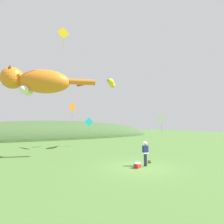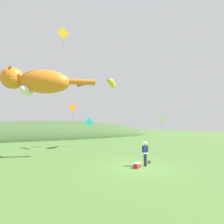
% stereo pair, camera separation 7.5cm
% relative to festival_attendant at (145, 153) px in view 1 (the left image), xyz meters
% --- Properties ---
extents(ground_plane, '(120.00, 120.00, 0.00)m').
position_rel_festival_attendant_xyz_m(ground_plane, '(-0.51, 0.03, -0.95)').
color(ground_plane, '#517A38').
extents(distant_hill_ridge, '(51.09, 14.26, 7.55)m').
position_rel_festival_attendant_xyz_m(distant_hill_ridge, '(-0.51, 29.95, -0.95)').
color(distant_hill_ridge, '#426033').
rests_on(distant_hill_ridge, ground).
extents(festival_attendant, '(0.43, 0.30, 1.77)m').
position_rel_festival_attendant_xyz_m(festival_attendant, '(0.00, 0.00, 0.00)').
color(festival_attendant, '#232D47').
rests_on(festival_attendant, ground).
extents(kite_spool, '(0.13, 0.23, 0.23)m').
position_rel_festival_attendant_xyz_m(kite_spool, '(0.88, 0.57, -0.84)').
color(kite_spool, olive).
rests_on(kite_spool, ground).
extents(picnic_cooler, '(0.58, 0.49, 0.36)m').
position_rel_festival_attendant_xyz_m(picnic_cooler, '(-0.85, -0.13, -0.77)').
color(picnic_cooler, red).
rests_on(picnic_cooler, ground).
extents(kite_giant_cat, '(8.05, 3.82, 2.55)m').
position_rel_festival_attendant_xyz_m(kite_giant_cat, '(-6.63, 7.03, 6.02)').
color(kite_giant_cat, orange).
extents(kite_fish_windsock, '(2.44, 2.82, 0.91)m').
position_rel_festival_attendant_xyz_m(kite_fish_windsock, '(2.74, 9.87, 7.61)').
color(kite_fish_windsock, yellow).
extents(kite_tube_streamer, '(1.13, 2.34, 0.44)m').
position_rel_festival_attendant_xyz_m(kite_tube_streamer, '(-0.77, 11.03, 7.26)').
color(kite_tube_streamer, red).
extents(kite_diamond_teal, '(1.24, 0.13, 2.14)m').
position_rel_festival_attendant_xyz_m(kite_diamond_teal, '(0.79, 12.74, 2.39)').
color(kite_diamond_teal, '#19BFBF').
extents(kite_diamond_gold, '(1.09, 0.11, 1.99)m').
position_rel_festival_attendant_xyz_m(kite_diamond_gold, '(-4.88, 5.12, 10.19)').
color(kite_diamond_gold, yellow).
extents(kite_diamond_white, '(1.10, 0.62, 2.15)m').
position_rel_festival_attendant_xyz_m(kite_diamond_white, '(5.19, 3.38, 2.68)').
color(kite_diamond_white, white).
extents(kite_diamond_orange, '(1.20, 0.39, 2.15)m').
position_rel_festival_attendant_xyz_m(kite_diamond_orange, '(-1.53, 12.96, 4.36)').
color(kite_diamond_orange, orange).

